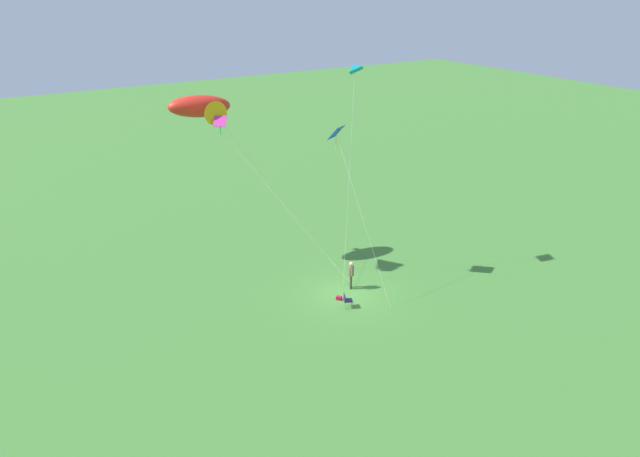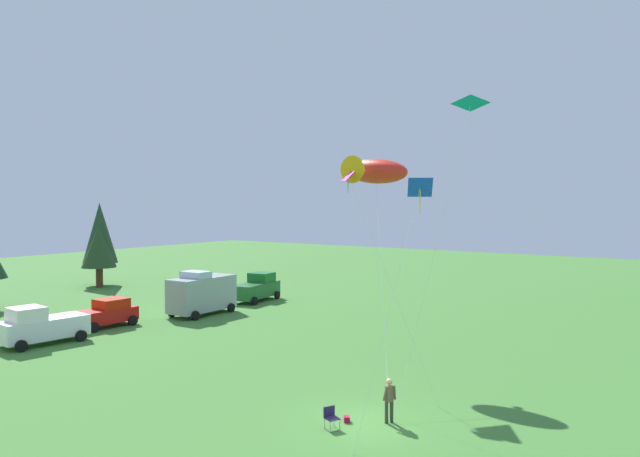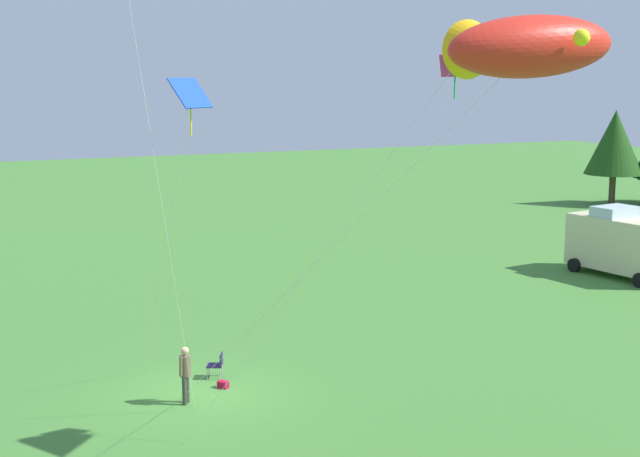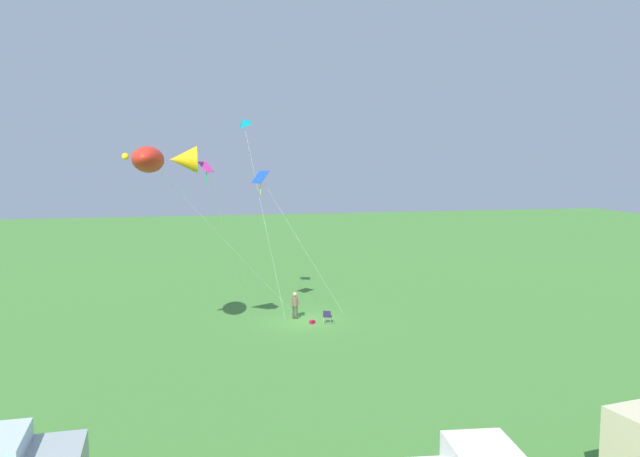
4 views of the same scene
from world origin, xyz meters
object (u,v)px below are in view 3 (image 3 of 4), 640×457
(person_kite_flyer, at_px, (185,370))
(folding_chair, at_px, (217,363))
(kite_diamond_blue, at_px, (189,103))
(van_camper_beige, at_px, (623,243))
(kite_large_fish, at_px, (519,47))
(kite_diamond_rainbow, at_px, (442,85))
(backpack_on_grass, at_px, (223,384))

(person_kite_flyer, xyz_separation_m, folding_chair, (-1.77, 1.53, -0.53))
(person_kite_flyer, height_order, kite_diamond_blue, kite_diamond_blue)
(folding_chair, height_order, kite_diamond_blue, kite_diamond_blue)
(folding_chair, bearing_deg, van_camper_beige, -139.10)
(person_kite_flyer, relative_size, van_camper_beige, 0.31)
(kite_large_fish, xyz_separation_m, kite_diamond_rainbow, (-2.61, -0.33, -0.85))
(person_kite_flyer, bearing_deg, backpack_on_grass, -114.39)
(backpack_on_grass, xyz_separation_m, kite_diamond_blue, (2.82, -1.66, 8.78))
(van_camper_beige, relative_size, kite_large_fish, 0.52)
(kite_diamond_rainbow, bearing_deg, kite_diamond_blue, -123.56)
(kite_large_fish, bearing_deg, kite_diamond_rainbow, -172.83)
(kite_large_fish, bearing_deg, kite_diamond_blue, -137.28)
(person_kite_flyer, height_order, folding_chair, person_kite_flyer)
(backpack_on_grass, distance_m, kite_diamond_rainbow, 11.83)
(kite_diamond_rainbow, bearing_deg, folding_chair, -153.83)
(person_kite_flyer, height_order, kite_diamond_rainbow, kite_diamond_rainbow)
(kite_large_fish, relative_size, kite_diamond_rainbow, 1.09)
(folding_chair, relative_size, kite_diamond_blue, 0.09)
(kite_large_fish, bearing_deg, van_camper_beige, 131.30)
(folding_chair, bearing_deg, person_kite_flyer, 74.70)
(van_camper_beige, relative_size, kite_diamond_rainbow, 0.56)
(person_kite_flyer, relative_size, backpack_on_grass, 5.44)
(folding_chair, height_order, backpack_on_grass, folding_chair)
(folding_chair, relative_size, van_camper_beige, 0.14)
(kite_large_fish, distance_m, kite_diamond_rainbow, 2.77)
(person_kite_flyer, relative_size, kite_large_fish, 0.16)
(kite_large_fish, bearing_deg, backpack_on_grass, -155.76)
(folding_chair, distance_m, kite_diamond_rainbow, 12.06)
(kite_diamond_blue, bearing_deg, backpack_on_grass, 149.61)
(folding_chair, height_order, kite_diamond_rainbow, kite_diamond_rainbow)
(kite_large_fish, bearing_deg, person_kite_flyer, -146.24)
(backpack_on_grass, bearing_deg, van_camper_beige, 107.52)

